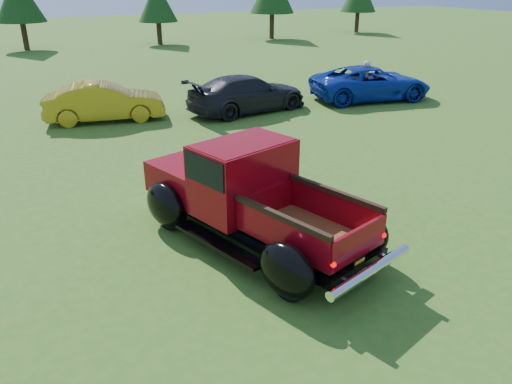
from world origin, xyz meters
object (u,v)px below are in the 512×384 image
(pickup_truck, at_px, (243,193))
(spectator, at_px, (365,80))
(tree_mid_right, at_px, (157,1))
(show_car_blue, at_px, (371,83))
(show_car_grey, at_px, (247,94))
(show_car_yellow, at_px, (105,102))

(pickup_truck, height_order, spectator, pickup_truck)
(tree_mid_right, bearing_deg, show_car_blue, -82.39)
(show_car_grey, relative_size, show_car_blue, 0.95)
(pickup_truck, distance_m, show_car_yellow, 9.76)
(show_car_grey, bearing_deg, show_car_yellow, 69.42)
(show_car_blue, relative_size, spectator, 3.09)
(tree_mid_right, xyz_separation_m, show_car_blue, (2.82, -21.10, -2.30))
(show_car_yellow, distance_m, spectator, 10.14)
(show_car_yellow, distance_m, show_car_blue, 10.42)
(spectator, bearing_deg, show_car_yellow, -25.44)
(show_car_yellow, bearing_deg, show_car_grey, -90.88)
(show_car_yellow, height_order, show_car_blue, show_car_blue)
(show_car_blue, bearing_deg, spectator, 84.42)
(pickup_truck, distance_m, show_car_blue, 12.60)
(show_car_grey, height_order, spectator, spectator)
(pickup_truck, bearing_deg, tree_mid_right, 59.56)
(pickup_truck, relative_size, spectator, 3.47)
(tree_mid_right, distance_m, pickup_truck, 30.22)
(tree_mid_right, xyz_separation_m, show_car_grey, (-2.50, -20.67, -2.30))
(show_car_blue, distance_m, spectator, 0.30)
(pickup_truck, relative_size, show_car_grey, 1.18)
(show_car_yellow, xyz_separation_m, show_car_blue, (10.32, -1.41, 0.01))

